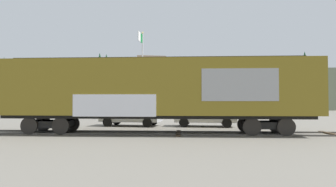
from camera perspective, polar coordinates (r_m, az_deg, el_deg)
name	(u,v)px	position (r m, az deg, el deg)	size (l,w,h in m)	color
ground_plane	(150,134)	(15.06, -3.69, -8.33)	(260.00, 260.00, 0.00)	slate
track	(170,133)	(14.97, 0.36, -8.22)	(60.01, 2.83, 0.08)	#4C4742
freight_car	(156,89)	(14.93, -2.52, 0.88)	(16.75, 3.13, 4.17)	olive
flagpole	(142,63)	(25.42, -5.51, 6.39)	(0.30, 1.51, 8.23)	silver
hillside	(174,92)	(70.28, 1.24, 0.29)	(148.33, 36.09, 12.92)	slate
parked_car_silver	(130,114)	(19.72, -7.89, -4.23)	(4.38, 2.39, 1.67)	#B7BABF
parked_car_white	(204,115)	(19.31, 7.56, -4.36)	(4.31, 2.24, 1.63)	silver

